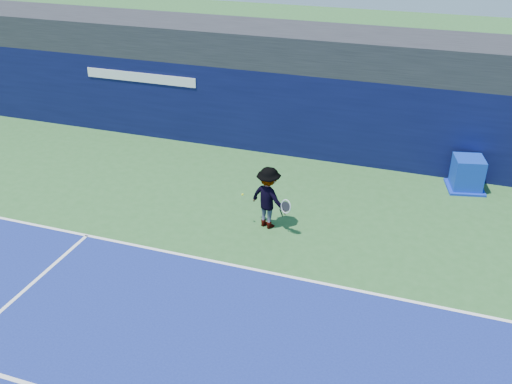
% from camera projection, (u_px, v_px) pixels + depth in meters
% --- Properties ---
extents(ground, '(80.00, 80.00, 0.00)m').
position_uv_depth(ground, '(210.00, 351.00, 11.84)').
color(ground, '#2C5E2A').
rests_on(ground, ground).
extents(baseline, '(24.00, 0.10, 0.01)m').
position_uv_depth(baseline, '(257.00, 270.00, 14.34)').
color(baseline, white).
rests_on(baseline, ground).
extents(stadium_band, '(36.00, 3.00, 1.20)m').
position_uv_depth(stadium_band, '(337.00, 49.00, 19.77)').
color(stadium_band, black).
rests_on(stadium_band, back_wall_assembly).
extents(back_wall_assembly, '(36.00, 1.03, 3.00)m').
position_uv_depth(back_wall_assembly, '(327.00, 116.00, 19.91)').
color(back_wall_assembly, '#090C33').
rests_on(back_wall_assembly, ground).
extents(equipment_cart, '(1.33, 1.33, 1.07)m').
position_uv_depth(equipment_cart, '(467.00, 175.00, 18.08)').
color(equipment_cart, '#0B2BA4').
rests_on(equipment_cart, ground).
extents(tennis_player, '(1.43, 1.07, 1.82)m').
position_uv_depth(tennis_player, '(269.00, 198.00, 15.84)').
color(tennis_player, silver).
rests_on(tennis_player, ground).
extents(tennis_ball, '(0.07, 0.07, 0.07)m').
position_uv_depth(tennis_ball, '(243.00, 195.00, 15.90)').
color(tennis_ball, '#C4D818').
rests_on(tennis_ball, ground).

